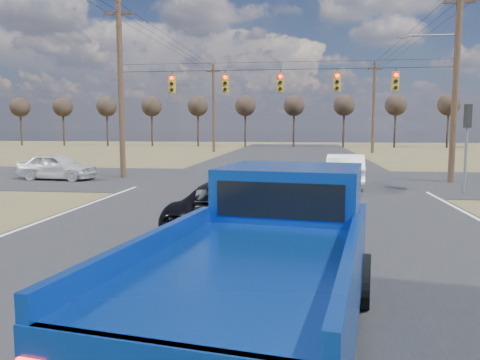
# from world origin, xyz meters

# --- Properties ---
(ground) EXTENTS (160.00, 160.00, 0.00)m
(ground) POSITION_xyz_m (0.00, 0.00, 0.00)
(ground) COLOR brown
(ground) RESTS_ON ground
(road_main) EXTENTS (14.00, 120.00, 0.02)m
(road_main) POSITION_xyz_m (0.00, 10.00, 0.00)
(road_main) COLOR #28282B
(road_main) RESTS_ON ground
(road_cross) EXTENTS (120.00, 12.00, 0.02)m
(road_cross) POSITION_xyz_m (0.00, 18.00, 0.00)
(road_cross) COLOR #28282B
(road_cross) RESTS_ON ground
(signal_gantry) EXTENTS (19.60, 4.83, 10.00)m
(signal_gantry) POSITION_xyz_m (0.50, 17.79, 5.06)
(signal_gantry) COLOR #473323
(signal_gantry) RESTS_ON ground
(utility_poles) EXTENTS (19.60, 58.32, 10.00)m
(utility_poles) POSITION_xyz_m (0.00, 17.00, 5.23)
(utility_poles) COLOR #473323
(utility_poles) RESTS_ON ground
(treeline) EXTENTS (87.00, 117.80, 7.40)m
(treeline) POSITION_xyz_m (0.00, 26.96, 5.70)
(treeline) COLOR #33261C
(treeline) RESTS_ON ground
(pickup_truck) EXTENTS (3.25, 6.53, 2.35)m
(pickup_truck) POSITION_xyz_m (0.83, -1.71, 1.14)
(pickup_truck) COLOR black
(pickup_truck) RESTS_ON ground
(silver_suv) EXTENTS (2.01, 4.64, 1.56)m
(silver_suv) POSITION_xyz_m (-0.80, 5.90, 0.78)
(silver_suv) COLOR #9DA0A5
(silver_suv) RESTS_ON ground
(black_suv) EXTENTS (2.75, 5.39, 1.46)m
(black_suv) POSITION_xyz_m (-0.80, 5.06, 0.73)
(black_suv) COLOR black
(black_suv) RESTS_ON ground
(white_car_queue) EXTENTS (2.15, 5.08, 1.63)m
(white_car_queue) POSITION_xyz_m (3.32, 15.50, 0.82)
(white_car_queue) COLOR white
(white_car_queue) RESTS_ON ground
(dgrey_car_queue) EXTENTS (2.10, 5.07, 1.47)m
(dgrey_car_queue) POSITION_xyz_m (-0.80, 12.38, 0.73)
(dgrey_car_queue) COLOR #2D2E32
(dgrey_car_queue) RESTS_ON ground
(cross_car_west) EXTENTS (2.06, 4.42, 1.46)m
(cross_car_west) POSITION_xyz_m (-12.25, 16.56, 0.73)
(cross_car_west) COLOR silver
(cross_car_west) RESTS_ON ground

